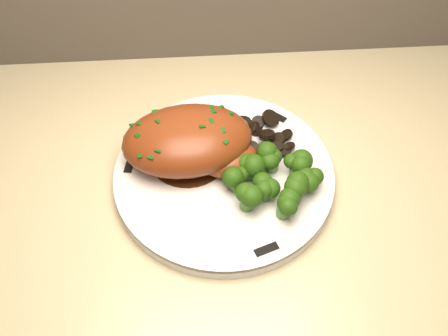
{
  "coord_description": "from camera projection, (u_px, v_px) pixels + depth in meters",
  "views": [
    {
      "loc": [
        -0.41,
        1.3,
        1.53
      ],
      "look_at": [
        -0.38,
        1.73,
        0.98
      ],
      "focal_mm": 45.0,
      "sensor_mm": 36.0,
      "label": 1
    }
  ],
  "objects": [
    {
      "name": "rim_accent_1",
      "position": [
        130.0,
        164.0,
        0.71
      ],
      "size": [
        0.02,
        0.03,
        0.0
      ],
      "primitive_type": "cube",
      "rotation": [
        0.0,
        0.0,
        4.53
      ],
      "color": "black",
      "rests_on": "plate"
    },
    {
      "name": "plate",
      "position": [
        224.0,
        177.0,
        0.71
      ],
      "size": [
        0.28,
        0.28,
        0.02
      ],
      "primitive_type": "cylinder",
      "rotation": [
        0.0,
        0.0,
        -0.02
      ],
      "color": "silver",
      "rests_on": "counter"
    },
    {
      "name": "rim_accent_0",
      "position": [
        276.0,
        116.0,
        0.77
      ],
      "size": [
        0.03,
        0.03,
        0.0
      ],
      "primitive_type": "cube",
      "rotation": [
        0.0,
        0.0,
        2.44
      ],
      "color": "black",
      "rests_on": "plate"
    },
    {
      "name": "rim_accent_2",
      "position": [
        266.0,
        250.0,
        0.64
      ],
      "size": [
        0.03,
        0.02,
        0.0
      ],
      "primitive_type": "cube",
      "rotation": [
        0.0,
        0.0,
        6.63
      ],
      "color": "black",
      "rests_on": "plate"
    },
    {
      "name": "broccoli_florets",
      "position": [
        273.0,
        180.0,
        0.67
      ],
      "size": [
        0.11,
        0.09,
        0.04
      ],
      "rotation": [
        0.0,
        0.0,
        -0.38
      ],
      "color": "#508538",
      "rests_on": "plate"
    },
    {
      "name": "gravy_pool",
      "position": [
        188.0,
        156.0,
        0.72
      ],
      "size": [
        0.1,
        0.1,
        0.0
      ],
      "primitive_type": "cylinder",
      "color": "#341809",
      "rests_on": "plate"
    },
    {
      "name": "mushroom_pile",
      "position": [
        254.0,
        138.0,
        0.74
      ],
      "size": [
        0.09,
        0.07,
        0.03
      ],
      "color": "black",
      "rests_on": "plate"
    },
    {
      "name": "chicken_breast",
      "position": [
        192.0,
        142.0,
        0.7
      ],
      "size": [
        0.18,
        0.13,
        0.06
      ],
      "rotation": [
        0.0,
        0.0,
        0.1
      ],
      "color": "maroon",
      "rests_on": "plate"
    }
  ]
}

